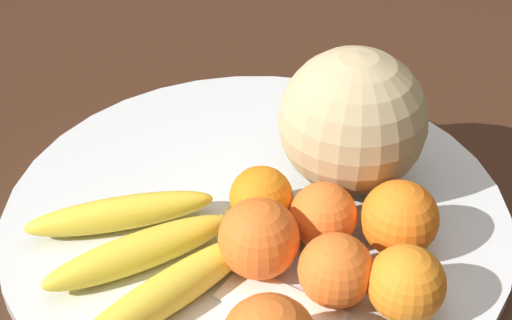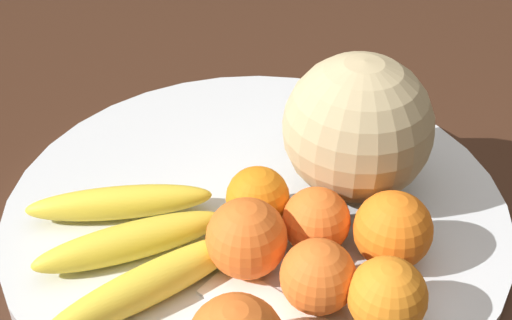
% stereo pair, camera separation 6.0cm
% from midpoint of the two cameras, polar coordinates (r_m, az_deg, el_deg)
% --- Properties ---
extents(kitchen_table, '(1.45, 1.19, 0.75)m').
position_cam_midpoint_polar(kitchen_table, '(0.77, -5.35, -6.46)').
color(kitchen_table, '#3D2316').
rests_on(kitchen_table, ground_plane).
extents(fruit_bowl, '(0.46, 0.46, 0.02)m').
position_cam_midpoint_polar(fruit_bowl, '(0.66, -2.59, -4.12)').
color(fruit_bowl, silver).
rests_on(fruit_bowl, kitchen_table).
extents(melon, '(0.14, 0.14, 0.14)m').
position_cam_midpoint_polar(melon, '(0.65, 5.10, 3.04)').
color(melon, tan).
rests_on(melon, fruit_bowl).
extents(banana_bunch, '(0.18, 0.19, 0.03)m').
position_cam_midpoint_polar(banana_bunch, '(0.60, -11.69, -7.42)').
color(banana_bunch, brown).
rests_on(banana_bunch, fruit_bowl).
extents(orange_front_left, '(0.07, 0.07, 0.07)m').
position_cam_midpoint_polar(orange_front_left, '(0.60, 8.63, -4.77)').
color(orange_front_left, orange).
rests_on(orange_front_left, fruit_bowl).
extents(orange_front_right, '(0.06, 0.06, 0.06)m').
position_cam_midpoint_polar(orange_front_right, '(0.55, 3.30, -8.94)').
color(orange_front_right, orange).
rests_on(orange_front_right, fruit_bowl).
extents(orange_mid_center, '(0.07, 0.07, 0.07)m').
position_cam_midpoint_polar(orange_mid_center, '(0.57, -2.77, -6.42)').
color(orange_mid_center, orange).
rests_on(orange_mid_center, fruit_bowl).
extents(orange_back_right, '(0.06, 0.06, 0.06)m').
position_cam_midpoint_polar(orange_back_right, '(0.55, 8.85, -9.89)').
color(orange_back_right, orange).
rests_on(orange_back_right, fruit_bowl).
extents(orange_top_small, '(0.06, 0.06, 0.06)m').
position_cam_midpoint_polar(orange_top_small, '(0.62, -2.38, -3.14)').
color(orange_top_small, orange).
rests_on(orange_top_small, fruit_bowl).
extents(orange_side_extra, '(0.06, 0.06, 0.06)m').
position_cam_midpoint_polar(orange_side_extra, '(0.60, 2.58, -4.58)').
color(orange_side_extra, orange).
rests_on(orange_side_extra, fruit_bowl).
extents(produce_tag, '(0.11, 0.09, 0.00)m').
position_cam_midpoint_polar(produce_tag, '(0.57, -1.10, -11.68)').
color(produce_tag, white).
rests_on(produce_tag, fruit_bowl).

